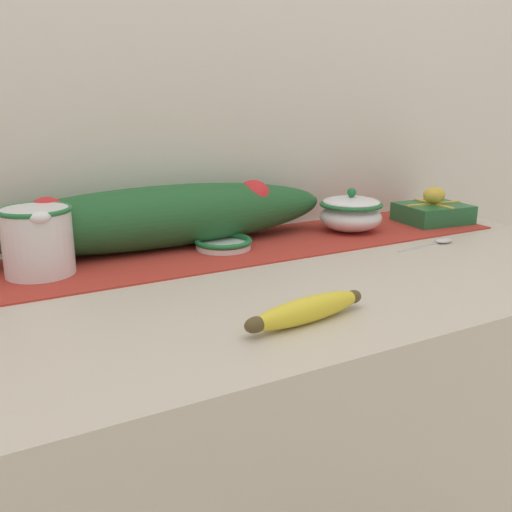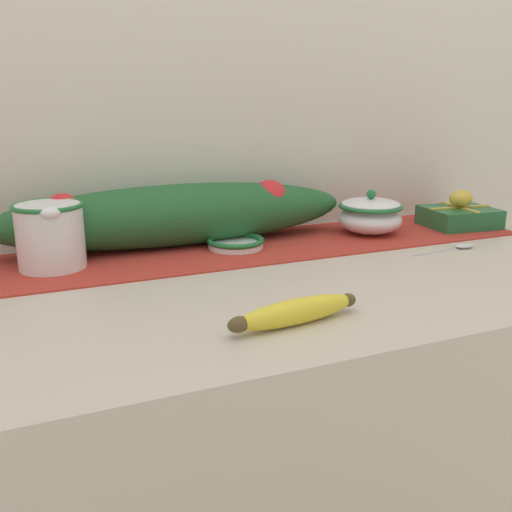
% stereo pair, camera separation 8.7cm
% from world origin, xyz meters
% --- Properties ---
extents(back_wall, '(2.32, 0.04, 2.40)m').
position_xyz_m(back_wall, '(0.00, 0.34, 1.20)').
color(back_wall, silver).
rests_on(back_wall, ground_plane).
extents(table_runner, '(1.40, 0.25, 0.00)m').
position_xyz_m(table_runner, '(0.00, 0.18, 0.92)').
color(table_runner, '#B23328').
rests_on(table_runner, countertop).
extents(cream_pitcher, '(0.12, 0.14, 0.11)m').
position_xyz_m(cream_pitcher, '(-0.24, 0.18, 0.98)').
color(cream_pitcher, white).
rests_on(cream_pitcher, countertop).
extents(sugar_bowl, '(0.14, 0.14, 0.09)m').
position_xyz_m(sugar_bowl, '(0.40, 0.18, 0.96)').
color(sugar_bowl, white).
rests_on(sugar_bowl, countertop).
extents(small_dish, '(0.11, 0.11, 0.02)m').
position_xyz_m(small_dish, '(0.09, 0.18, 0.93)').
color(small_dish, white).
rests_on(small_dish, countertop).
extents(banana, '(0.20, 0.06, 0.03)m').
position_xyz_m(banana, '(0.03, -0.20, 0.94)').
color(banana, yellow).
rests_on(banana, countertop).
extents(spoon, '(0.15, 0.03, 0.01)m').
position_xyz_m(spoon, '(0.50, 0.01, 0.92)').
color(spoon, silver).
rests_on(spoon, countertop).
extents(gift_box, '(0.16, 0.14, 0.08)m').
position_xyz_m(gift_box, '(0.62, 0.16, 0.95)').
color(gift_box, '#236638').
rests_on(gift_box, countertop).
extents(poinsettia_garland, '(0.71, 0.13, 0.12)m').
position_xyz_m(poinsettia_garland, '(0.00, 0.25, 0.98)').
color(poinsettia_garland, '#235B2D').
rests_on(poinsettia_garland, countertop).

